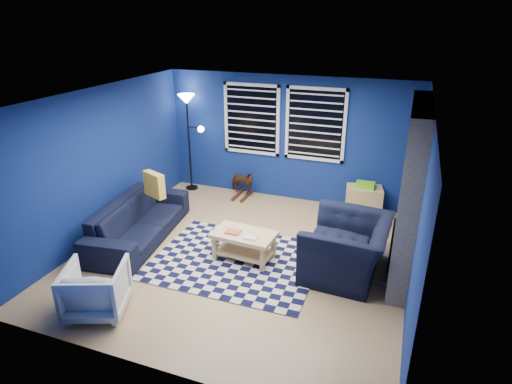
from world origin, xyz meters
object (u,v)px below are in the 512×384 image
tv (419,152)px  coffee_table (244,240)px  sofa (139,220)px  armchair_big (347,248)px  armchair_bent (96,289)px  rocking_horse (242,182)px  floor_lamp (188,113)px  cabinet (364,200)px

tv → coffee_table: 3.33m
sofa → armchair_big: bearing=-95.3°
armchair_bent → coffee_table: (1.30, 1.82, -0.01)m
rocking_horse → floor_lamp: floor_lamp is taller
armchair_big → cabinet: bearing=-176.9°
armchair_big → rocking_horse: size_ratio=2.21×
armchair_bent → sofa: bearing=-92.7°
cabinet → tv: bearing=-29.0°
armchair_big → floor_lamp: size_ratio=0.64×
armchair_big → coffee_table: (-1.54, -0.15, -0.09)m
armchair_bent → cabinet: size_ratio=1.03×
coffee_table → cabinet: bearing=56.6°
armchair_big → rocking_horse: bearing=-127.8°
sofa → armchair_big: size_ratio=1.77×
rocking_horse → cabinet: bearing=-77.8°
armchair_bent → cabinet: (2.83, 4.15, -0.06)m
coffee_table → floor_lamp: 3.43m
armchair_bent → floor_lamp: 4.44m
rocking_horse → cabinet: 2.48m
sofa → floor_lamp: size_ratio=1.13×
rocking_horse → coffee_table: (0.94, -2.28, 0.01)m
rocking_horse → coffee_table: size_ratio=0.60×
armchair_bent → cabinet: bearing=-145.5°
cabinet → armchair_bent: bearing=-136.7°
armchair_bent → floor_lamp: size_ratio=0.36×
tv → floor_lamp: 4.52m
rocking_horse → armchair_big: bearing=-119.3°
tv → rocking_horse: (-3.32, 0.21, -1.08)m
coffee_table → cabinet: (1.54, 2.32, -0.05)m
sofa → coffee_table: 1.91m
rocking_horse → cabinet: cabinet is taller
cabinet → floor_lamp: (-3.67, -0.00, 1.40)m
armchair_bent → floor_lamp: bearing=-99.8°
armchair_big → rocking_horse: 3.28m
tv → sofa: tv is taller
coffee_table → rocking_horse: bearing=112.5°
sofa → rocking_horse: bearing=-30.5°
coffee_table → tv: bearing=41.2°
cabinet → floor_lamp: size_ratio=0.35×
tv → armchair_big: 2.31m
tv → rocking_horse: tv is taller
sofa → tv: bearing=-71.8°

